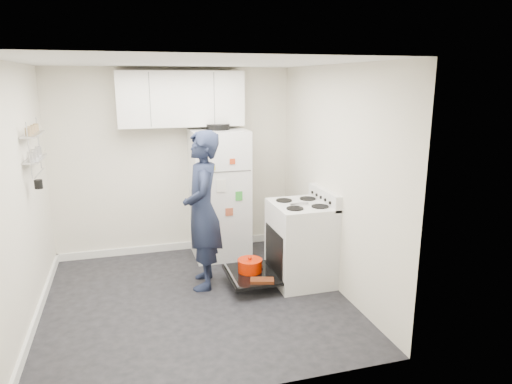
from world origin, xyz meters
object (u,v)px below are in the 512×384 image
object	(u,v)px
open_oven_door	(251,271)
refrigerator	(219,193)
person	(202,211)
electric_range	(300,243)

from	to	relation	value
open_oven_door	refrigerator	size ratio (longest dim) A/B	0.40
open_oven_door	refrigerator	bearing A→B (deg)	97.13
refrigerator	person	world-z (taller)	person
electric_range	open_oven_door	world-z (taller)	electric_range
person	electric_range	bearing A→B (deg)	88.46
refrigerator	person	size ratio (longest dim) A/B	0.99
person	open_oven_door	bearing A→B (deg)	79.30
electric_range	person	size ratio (longest dim) A/B	0.61
refrigerator	open_oven_door	bearing A→B (deg)	-82.87
open_oven_door	person	bearing A→B (deg)	160.28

